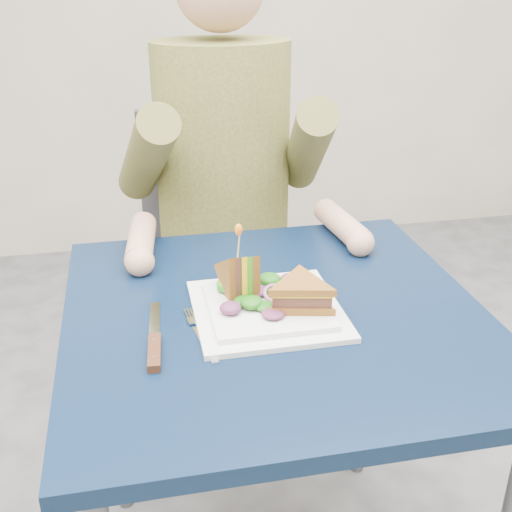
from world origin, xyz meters
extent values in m
cube|color=black|center=(0.00, 0.00, 0.71)|extent=(0.75, 0.75, 0.03)
cylinder|color=#595B5E|center=(-0.32, 0.32, 0.35)|extent=(0.04, 0.04, 0.70)
cylinder|color=#595B5E|center=(0.32, 0.32, 0.35)|extent=(0.04, 0.04, 0.70)
cube|color=#47474C|center=(0.00, 0.61, 0.45)|extent=(0.42, 0.40, 0.04)
cube|color=#47474C|center=(0.00, 0.79, 0.70)|extent=(0.42, 0.03, 0.46)
cylinder|color=#47474C|center=(-0.18, 0.44, 0.21)|extent=(0.02, 0.02, 0.43)
cylinder|color=#47474C|center=(0.18, 0.44, 0.21)|extent=(0.02, 0.02, 0.43)
cylinder|color=#47474C|center=(-0.18, 0.78, 0.21)|extent=(0.02, 0.02, 0.43)
cylinder|color=#47474C|center=(0.18, 0.78, 0.21)|extent=(0.02, 0.02, 0.43)
cylinder|color=brown|center=(0.00, 0.59, 0.87)|extent=(0.34, 0.34, 0.52)
cylinder|color=brown|center=(-0.20, 0.50, 0.89)|extent=(0.15, 0.39, 0.31)
cylinder|color=tan|center=(-0.23, 0.30, 0.76)|extent=(0.08, 0.20, 0.06)
sphere|color=tan|center=(-0.23, 0.20, 0.76)|extent=(0.06, 0.06, 0.06)
cylinder|color=brown|center=(0.20, 0.50, 0.89)|extent=(0.15, 0.39, 0.31)
cylinder|color=tan|center=(0.23, 0.30, 0.76)|extent=(0.08, 0.20, 0.06)
sphere|color=tan|center=(0.23, 0.20, 0.76)|extent=(0.06, 0.06, 0.06)
cube|color=white|center=(-0.02, -0.01, 0.73)|extent=(0.26, 0.26, 0.01)
cube|color=white|center=(-0.02, -0.01, 0.74)|extent=(0.21, 0.21, 0.01)
cube|color=silver|center=(-0.14, -0.09, 0.73)|extent=(0.03, 0.12, 0.00)
cube|color=silver|center=(-0.15, -0.01, 0.73)|extent=(0.02, 0.02, 0.00)
cube|color=silver|center=(-0.16, 0.01, 0.73)|extent=(0.01, 0.03, 0.00)
cube|color=silver|center=(-0.15, 0.01, 0.73)|extent=(0.01, 0.03, 0.00)
cube|color=silver|center=(-0.15, 0.01, 0.73)|extent=(0.01, 0.03, 0.00)
cube|color=silver|center=(-0.14, 0.02, 0.73)|extent=(0.01, 0.03, 0.00)
cube|color=silver|center=(-0.22, 0.00, 0.73)|extent=(0.03, 0.14, 0.00)
cube|color=black|center=(-0.22, -0.10, 0.74)|extent=(0.03, 0.10, 0.01)
cylinder|color=silver|center=(-0.22, -0.08, 0.74)|extent=(0.01, 0.01, 0.00)
cylinder|color=silver|center=(-0.22, -0.13, 0.74)|extent=(0.01, 0.01, 0.00)
cylinder|color=tan|center=(-0.06, 0.04, 0.85)|extent=(0.01, 0.01, 0.06)
ellipsoid|color=orange|center=(-0.06, 0.04, 0.88)|extent=(0.01, 0.01, 0.02)
torus|color=#9E4C7A|center=(0.00, 0.00, 0.77)|extent=(0.04, 0.04, 0.02)
camera|label=1|loc=(-0.24, -0.98, 1.31)|focal=45.00mm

